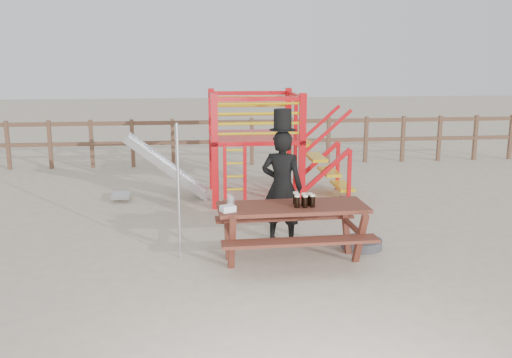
# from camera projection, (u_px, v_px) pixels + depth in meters

# --- Properties ---
(ground) EXTENTS (60.00, 60.00, 0.00)m
(ground) POSITION_uv_depth(u_px,v_px,m) (267.00, 261.00, 7.84)
(ground) COLOR #C6B49A
(ground) RESTS_ON ground
(back_fence) EXTENTS (15.09, 0.09, 1.20)m
(back_fence) POSITION_uv_depth(u_px,v_px,m) (232.00, 136.00, 14.48)
(back_fence) COLOR brown
(back_fence) RESTS_ON ground
(playground_fort) EXTENTS (4.71, 1.84, 2.10)m
(playground_fort) POSITION_uv_depth(u_px,v_px,m) (250.00, 144.00, 11.10)
(playground_fort) COLOR red
(playground_fort) RESTS_ON ground
(picnic_table) EXTENTS (2.06, 1.45, 0.78)m
(picnic_table) POSITION_uv_depth(u_px,v_px,m) (292.00, 226.00, 7.76)
(picnic_table) COLOR brown
(picnic_table) RESTS_ON ground
(man_with_hat) EXTENTS (0.73, 0.61, 2.01)m
(man_with_hat) POSITION_uv_depth(u_px,v_px,m) (282.00, 184.00, 8.44)
(man_with_hat) COLOR black
(man_with_hat) RESTS_ON ground
(metal_pole) EXTENTS (0.04, 0.04, 1.89)m
(metal_pole) POSITION_uv_depth(u_px,v_px,m) (179.00, 192.00, 7.75)
(metal_pole) COLOR #B2B2B7
(metal_pole) RESTS_ON ground
(parasol_base) EXTENTS (0.59, 0.59, 0.25)m
(parasol_base) POSITION_uv_depth(u_px,v_px,m) (362.00, 244.00, 8.34)
(parasol_base) COLOR #3E3E44
(parasol_base) RESTS_ON ground
(paper_bag) EXTENTS (0.22, 0.20, 0.08)m
(paper_bag) POSITION_uv_depth(u_px,v_px,m) (228.00, 209.00, 7.39)
(paper_bag) COLOR white
(paper_bag) RESTS_ON picnic_table
(stout_pints) EXTENTS (0.28, 0.26, 0.17)m
(stout_pints) POSITION_uv_depth(u_px,v_px,m) (303.00, 200.00, 7.64)
(stout_pints) COLOR black
(stout_pints) RESTS_ON picnic_table
(empty_glasses) EXTENTS (0.09, 0.20, 0.15)m
(empty_glasses) POSITION_uv_depth(u_px,v_px,m) (231.00, 201.00, 7.65)
(empty_glasses) COLOR silver
(empty_glasses) RESTS_ON picnic_table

